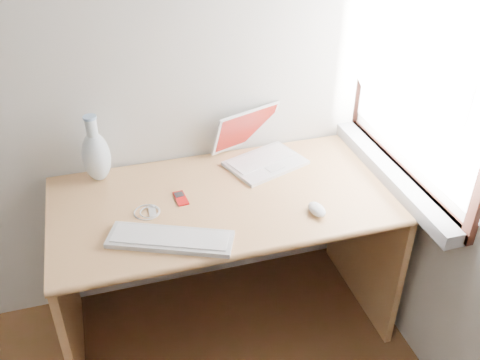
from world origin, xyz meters
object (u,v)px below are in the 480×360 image
object	(u,v)px
desk	(220,226)
external_keyboard	(170,239)
vase	(96,155)
laptop	(263,150)

from	to	relation	value
desk	external_keyboard	size ratio (longest dim) A/B	2.97
external_keyboard	vase	distance (m)	0.57
laptop	desk	bearing A→B (deg)	-168.19
desk	laptop	xyz separation A→B (m)	(0.25, 0.15, 0.27)
external_keyboard	vase	xyz separation A→B (m)	(-0.22, 0.51, 0.11)
external_keyboard	vase	world-z (taller)	vase
laptop	vase	xyz separation A→B (m)	(-0.74, 0.04, 0.07)
desk	vase	world-z (taller)	vase
desk	vase	xyz separation A→B (m)	(-0.49, 0.20, 0.35)
desk	laptop	size ratio (longest dim) A/B	3.64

